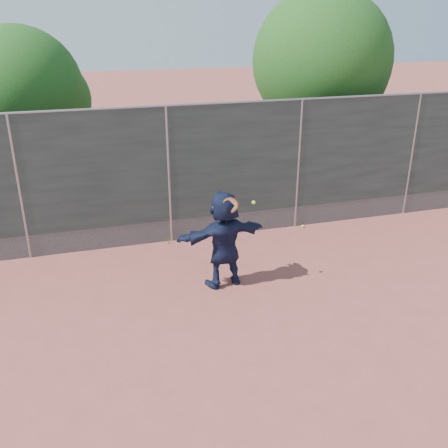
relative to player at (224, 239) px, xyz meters
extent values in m
plane|color=#9E4C42|center=(-0.60, -1.31, -0.92)|extent=(80.00, 80.00, 0.00)
imported|color=#151D3B|center=(0.00, 0.00, 0.00)|extent=(1.76, 0.76, 1.84)
sphere|color=#B9EF35|center=(2.55, 2.04, -0.88)|extent=(0.07, 0.07, 0.07)
cube|color=#38423D|center=(-0.60, 2.19, 0.83)|extent=(20.00, 0.04, 2.50)
cube|color=slate|center=(-0.60, 2.19, -0.67)|extent=(20.00, 0.03, 0.50)
cylinder|color=gray|center=(-0.60, 2.19, 2.08)|extent=(20.00, 0.05, 0.05)
cylinder|color=gray|center=(-3.60, 2.19, 0.58)|extent=(0.06, 0.06, 3.00)
cylinder|color=gray|center=(-0.60, 2.19, 0.58)|extent=(0.06, 0.06, 3.00)
cylinder|color=gray|center=(2.40, 2.19, 0.58)|extent=(0.06, 0.06, 3.00)
cylinder|color=gray|center=(5.40, 2.19, 0.58)|extent=(0.06, 0.06, 3.00)
torus|color=#CF5813|center=(0.05, -0.20, 0.73)|extent=(0.29, 0.04, 0.29)
cylinder|color=beige|center=(0.05, -0.20, 0.73)|extent=(0.25, 0.02, 0.25)
cylinder|color=black|center=(0.00, -0.18, 0.53)|extent=(0.04, 0.13, 0.33)
sphere|color=#B9EF35|center=(0.49, -0.18, 0.73)|extent=(0.07, 0.07, 0.07)
cylinder|color=#382314|center=(3.90, 4.39, 0.38)|extent=(0.28, 0.28, 2.60)
sphere|color=#23561C|center=(3.90, 4.39, 2.67)|extent=(3.60, 3.60, 3.60)
sphere|color=#23561C|center=(4.62, 4.59, 2.31)|extent=(2.52, 2.52, 2.52)
cylinder|color=#382314|center=(-3.60, 5.19, 0.18)|extent=(0.28, 0.28, 2.20)
sphere|color=#23561C|center=(-3.60, 5.19, 2.11)|extent=(3.00, 3.00, 3.00)
sphere|color=#23561C|center=(-3.00, 5.39, 1.81)|extent=(2.10, 2.10, 2.10)
cone|color=#387226|center=(-0.35, 2.07, -0.79)|extent=(0.03, 0.03, 0.26)
cone|color=#387226|center=(-0.05, 2.09, -0.77)|extent=(0.03, 0.03, 0.30)
cone|color=#387226|center=(-0.70, 2.05, -0.81)|extent=(0.03, 0.03, 0.22)
camera|label=1|loc=(-2.29, -7.93, 3.82)|focal=40.00mm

